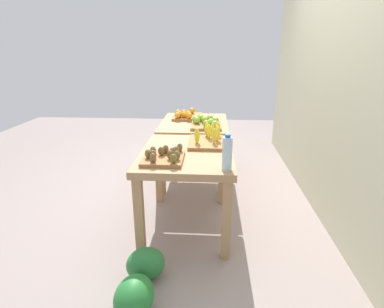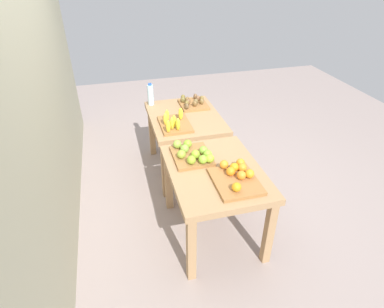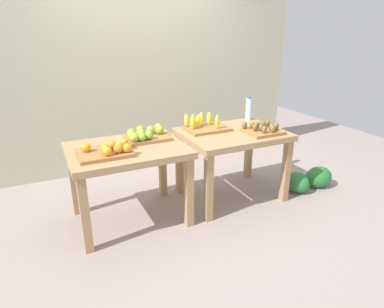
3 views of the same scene
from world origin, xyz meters
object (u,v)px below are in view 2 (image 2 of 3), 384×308
object	(u,v)px
display_table_right	(185,124)
watermelon_pile	(187,126)
apple_bin	(193,154)
banana_crate	(174,123)
display_table_left	(215,180)
orange_bin	(236,177)
water_bottle	(151,95)
kiwi_bin	(193,103)

from	to	relation	value
display_table_right	watermelon_pile	bearing A→B (deg)	-15.41
apple_bin	banana_crate	world-z (taller)	banana_crate
display_table_left	watermelon_pile	distance (m)	2.10
display_table_left	display_table_right	world-z (taller)	same
orange_bin	apple_bin	xyz separation A→B (m)	(0.42, 0.26, 0.01)
apple_bin	watermelon_pile	world-z (taller)	apple_bin
apple_bin	water_bottle	bearing A→B (deg)	8.02
kiwi_bin	banana_crate	bearing A→B (deg)	144.99
display_table_left	watermelon_pile	xyz separation A→B (m)	(2.02, -0.25, -0.51)
display_table_left	display_table_right	bearing A→B (deg)	0.00
banana_crate	kiwi_bin	bearing A→B (deg)	-35.01
display_table_right	orange_bin	size ratio (longest dim) A/B	2.27
orange_bin	watermelon_pile	distance (m)	2.31
display_table_right	kiwi_bin	world-z (taller)	kiwi_bin
apple_bin	kiwi_bin	xyz separation A→B (m)	(1.14, -0.31, -0.01)
display_table_right	apple_bin	size ratio (longest dim) A/B	2.49
display_table_right	watermelon_pile	xyz separation A→B (m)	(0.90, -0.25, -0.51)
apple_bin	kiwi_bin	bearing A→B (deg)	-14.97
banana_crate	water_bottle	bearing A→B (deg)	12.99
kiwi_bin	display_table_left	bearing A→B (deg)	173.20
display_table_right	banana_crate	bearing A→B (deg)	143.35
orange_bin	watermelon_pile	xyz separation A→B (m)	(2.21, -0.13, -0.66)
display_table_right	orange_bin	world-z (taller)	orange_bin
banana_crate	water_bottle	distance (m)	0.68
display_table_left	banana_crate	xyz separation A→B (m)	(0.88, 0.18, 0.15)
apple_bin	kiwi_bin	world-z (taller)	apple_bin
display_table_left	banana_crate	size ratio (longest dim) A/B	2.36
display_table_left	display_table_right	xyz separation A→B (m)	(1.12, 0.00, 0.00)
display_table_left	kiwi_bin	world-z (taller)	kiwi_bin
watermelon_pile	banana_crate	bearing A→B (deg)	159.54
apple_bin	watermelon_pile	bearing A→B (deg)	-12.28
apple_bin	kiwi_bin	size ratio (longest dim) A/B	1.16
display_table_left	kiwi_bin	xyz separation A→B (m)	(1.37, -0.16, 0.14)
orange_bin	kiwi_bin	xyz separation A→B (m)	(1.56, -0.05, -0.00)
display_table_right	kiwi_bin	xyz separation A→B (m)	(0.25, -0.16, 0.14)
orange_bin	banana_crate	distance (m)	1.11
water_bottle	watermelon_pile	size ratio (longest dim) A/B	0.42
orange_bin	banana_crate	xyz separation A→B (m)	(1.08, 0.29, 0.01)
water_bottle	display_table_left	bearing A→B (deg)	-167.98
orange_bin	water_bottle	size ratio (longest dim) A/B	1.69
display_table_left	banana_crate	world-z (taller)	banana_crate
display_table_left	apple_bin	distance (m)	0.31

